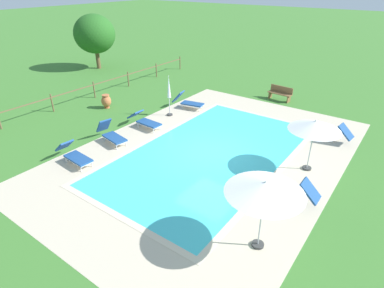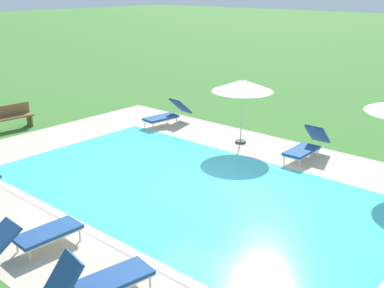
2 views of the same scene
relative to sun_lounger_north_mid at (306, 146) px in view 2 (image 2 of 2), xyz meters
The scene contains 10 objects.
ground_plane 4.20m from the sun_lounger_north_mid, 73.73° to the left, with size 160.00×160.00×0.00m, color #3D752D.
pool_deck_paving 4.20m from the sun_lounger_north_mid, 73.73° to the left, with size 15.02×10.39×0.01m, color beige.
swimming_pool_water 4.20m from the sun_lounger_north_mid, 73.73° to the left, with size 10.48×5.84×0.01m, color #42CCD6.
pool_coping_rim 4.20m from the sun_lounger_north_mid, 73.73° to the left, with size 10.96×6.32×0.01m.
sun_lounger_north_mid is the anchor object (origin of this frame).
sun_lounger_north_far 8.40m from the sun_lounger_north_mid, 79.92° to the left, with size 0.70×2.04×0.82m.
sun_lounger_north_end 5.69m from the sun_lounger_north_mid, ahead, with size 0.84×2.01×0.90m.
sun_lounger_south_near_corner 8.41m from the sun_lounger_north_mid, 94.66° to the left, with size 0.94×1.91×1.01m.
patio_umbrella_open_by_bench 2.79m from the sun_lounger_north_mid, ahead, with size 1.99×1.99×2.17m.
wooden_bench_lawn_side 10.46m from the sun_lounger_north_mid, 23.94° to the left, with size 0.59×1.54×0.87m.
Camera 2 is at (-7.33, 8.36, 5.02)m, focal length 44.02 mm.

